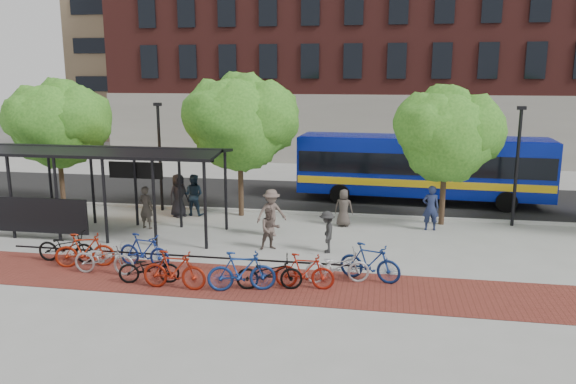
% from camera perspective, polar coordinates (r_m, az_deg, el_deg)
% --- Properties ---
extents(ground, '(160.00, 160.00, 0.00)m').
position_cam_1_polar(ground, '(22.43, 0.54, -4.76)').
color(ground, '#9E9E99').
rests_on(ground, ground).
extents(asphalt_street, '(160.00, 8.00, 0.01)m').
position_cam_1_polar(asphalt_street, '(30.10, 3.06, -0.43)').
color(asphalt_street, black).
rests_on(asphalt_street, ground).
extents(curb, '(160.00, 0.25, 0.12)m').
position_cam_1_polar(curb, '(26.23, 1.99, -2.16)').
color(curb, '#B7B7B2').
rests_on(curb, ground).
extents(brick_strip, '(24.00, 3.00, 0.01)m').
position_cam_1_polar(brick_strip, '(18.28, -8.38, -8.82)').
color(brick_strip, maroon).
rests_on(brick_strip, ground).
extents(bike_rack_rail, '(12.00, 0.05, 0.95)m').
position_cam_1_polar(bike_rack_rail, '(19.50, -11.20, -7.59)').
color(bike_rack_rail, black).
rests_on(bike_rack_rail, ground).
extents(building_brick, '(55.00, 14.00, 20.00)m').
position_cam_1_polar(building_brick, '(47.76, 18.50, 15.61)').
color(building_brick, '#5C2420').
rests_on(building_brick, ground).
extents(bus_shelter, '(10.60, 3.07, 3.60)m').
position_cam_1_polar(bus_shelter, '(24.03, -19.18, 3.03)').
color(bus_shelter, black).
rests_on(bus_shelter, ground).
extents(tree_a, '(4.90, 4.00, 6.18)m').
position_cam_1_polar(tree_a, '(29.08, -22.24, 6.71)').
color(tree_a, '#382619').
rests_on(tree_a, ground).
extents(tree_b, '(5.15, 4.20, 6.47)m').
position_cam_1_polar(tree_b, '(25.45, -4.69, 7.43)').
color(tree_b, '#382619').
rests_on(tree_b, ground).
extents(tree_c, '(4.66, 3.80, 5.92)m').
position_cam_1_polar(tree_c, '(24.79, 15.98, 5.95)').
color(tree_c, '#382619').
rests_on(tree_c, ground).
extents(lamp_post_left, '(0.35, 0.20, 5.12)m').
position_cam_1_polar(lamp_post_left, '(27.19, -12.89, 3.82)').
color(lamp_post_left, black).
rests_on(lamp_post_left, ground).
extents(lamp_post_right, '(0.35, 0.20, 5.12)m').
position_cam_1_polar(lamp_post_right, '(25.65, 22.25, 2.76)').
color(lamp_post_right, black).
rests_on(lamp_post_right, ground).
extents(bus, '(12.53, 3.44, 3.35)m').
position_cam_1_polar(bus, '(29.21, 13.44, 2.71)').
color(bus, '#071891').
rests_on(bus, ground).
extents(bike_0, '(2.11, 0.74, 1.10)m').
position_cam_1_polar(bike_0, '(21.03, -21.60, -5.20)').
color(bike_0, black).
rests_on(bike_0, ground).
extents(bike_1, '(2.05, 1.11, 1.19)m').
position_cam_1_polar(bike_1, '(20.27, -19.96, -5.58)').
color(bike_1, maroon).
rests_on(bike_1, ground).
extents(bike_2, '(2.09, 0.73, 1.10)m').
position_cam_1_polar(bike_2, '(19.37, -18.18, -6.40)').
color(bike_2, '#97989A').
rests_on(bike_2, ground).
extents(bike_3, '(2.01, 0.87, 1.17)m').
position_cam_1_polar(bike_3, '(19.66, -14.40, -5.79)').
color(bike_3, navy).
rests_on(bike_3, ground).
extents(bike_4, '(1.99, 1.04, 0.99)m').
position_cam_1_polar(bike_4, '(18.21, -13.94, -7.49)').
color(bike_4, black).
rests_on(bike_4, ground).
extents(bike_5, '(2.03, 0.61, 1.21)m').
position_cam_1_polar(bike_5, '(17.51, -11.49, -7.78)').
color(bike_5, maroon).
rests_on(bike_5, ground).
extents(bike_7, '(2.15, 1.08, 1.24)m').
position_cam_1_polar(bike_7, '(17.08, -4.74, -8.03)').
color(bike_7, navy).
rests_on(bike_7, ground).
extents(bike_8, '(2.11, 1.06, 1.06)m').
position_cam_1_polar(bike_8, '(17.19, -1.91, -8.20)').
color(bike_8, black).
rests_on(bike_8, ground).
extents(bike_9, '(1.85, 0.53, 1.11)m').
position_cam_1_polar(bike_9, '(17.23, 1.68, -8.06)').
color(bike_9, maroon).
rests_on(bike_9, ground).
extents(bike_10, '(2.16, 1.20, 1.07)m').
position_cam_1_polar(bike_10, '(17.76, 5.01, -7.54)').
color(bike_10, '#ABAAAD').
rests_on(bike_10, ground).
extents(bike_11, '(2.10, 1.16, 1.21)m').
position_cam_1_polar(bike_11, '(18.03, 8.32, -7.09)').
color(bike_11, navy).
rests_on(bike_11, ground).
extents(pedestrian_0, '(1.07, 1.15, 1.98)m').
position_cam_1_polar(pedestrian_0, '(26.14, -11.06, -0.33)').
color(pedestrian_0, black).
rests_on(pedestrian_0, ground).
extents(pedestrian_1, '(0.75, 0.58, 1.82)m').
position_cam_1_polar(pedestrian_1, '(24.42, -14.22, -1.53)').
color(pedestrian_1, '#3E3831').
rests_on(pedestrian_1, ground).
extents(pedestrian_2, '(0.97, 0.77, 1.93)m').
position_cam_1_polar(pedestrian_2, '(26.24, -9.58, -0.28)').
color(pedestrian_2, '#1B2C3F').
rests_on(pedestrian_2, ground).
extents(pedestrian_3, '(1.44, 1.26, 1.93)m').
position_cam_1_polar(pedestrian_3, '(22.53, -1.70, -2.14)').
color(pedestrian_3, brown).
rests_on(pedestrian_3, ground).
extents(pedestrian_6, '(0.82, 0.56, 1.62)m').
position_cam_1_polar(pedestrian_6, '(24.17, 5.68, -1.60)').
color(pedestrian_6, '#473F39').
rests_on(pedestrian_6, ground).
extents(pedestrian_7, '(0.73, 0.52, 1.91)m').
position_cam_1_polar(pedestrian_7, '(24.16, 14.29, -1.57)').
color(pedestrian_7, '#20284B').
rests_on(pedestrian_7, ground).
extents(pedestrian_8, '(0.94, 0.85, 1.58)m').
position_cam_1_polar(pedestrian_8, '(20.91, -1.85, -3.76)').
color(pedestrian_8, brown).
rests_on(pedestrian_8, ground).
extents(pedestrian_9, '(0.71, 1.07, 1.55)m').
position_cam_1_polar(pedestrian_9, '(20.59, 4.00, -4.07)').
color(pedestrian_9, '#262626').
rests_on(pedestrian_9, ground).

